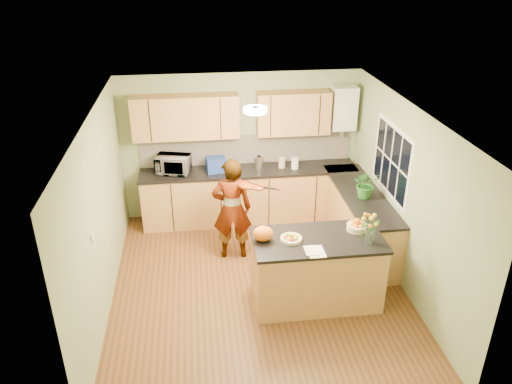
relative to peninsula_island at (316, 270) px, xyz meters
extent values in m
plane|color=#533417|center=(-0.72, 0.40, -0.48)|extent=(4.50, 4.50, 0.00)
cube|color=white|center=(-0.72, 0.40, 2.02)|extent=(4.00, 4.50, 0.02)
cube|color=#8AA374|center=(-0.72, 2.65, 0.77)|extent=(4.00, 0.02, 2.50)
cube|color=#8AA374|center=(-0.72, -1.85, 0.77)|extent=(4.00, 0.02, 2.50)
cube|color=#8AA374|center=(-2.72, 0.40, 0.77)|extent=(0.02, 4.50, 2.50)
cube|color=#8AA374|center=(1.28, 0.40, 0.77)|extent=(0.02, 4.50, 2.50)
cube|color=#AE8245|center=(-0.62, 2.35, -0.03)|extent=(3.60, 0.60, 0.90)
cube|color=black|center=(-0.62, 2.34, 0.44)|extent=(3.64, 0.62, 0.04)
cube|color=#AE8245|center=(0.98, 1.25, -0.03)|extent=(0.60, 2.20, 0.90)
cube|color=black|center=(0.97, 1.25, 0.44)|extent=(0.62, 2.24, 0.04)
cube|color=white|center=(-0.62, 2.63, 0.72)|extent=(3.60, 0.02, 0.52)
cube|color=#AE8245|center=(-1.62, 2.48, 1.37)|extent=(1.70, 0.34, 0.70)
cube|color=#AE8245|center=(0.13, 2.48, 1.37)|extent=(1.20, 0.34, 0.70)
cube|color=white|center=(0.98, 2.49, 1.42)|extent=(0.40, 0.30, 0.72)
cylinder|color=#BDBCC1|center=(0.98, 2.49, 1.02)|extent=(0.06, 0.06, 0.20)
cube|color=white|center=(1.28, 1.00, 1.07)|extent=(0.01, 1.30, 1.05)
cube|color=black|center=(1.27, 1.00, 1.07)|extent=(0.01, 1.18, 0.92)
cube|color=white|center=(-2.70, -0.20, 0.82)|extent=(0.02, 0.09, 0.09)
cylinder|color=#FFEABF|center=(-0.72, 0.70, 1.98)|extent=(0.30, 0.30, 0.06)
cylinder|color=white|center=(-0.72, 0.70, 2.01)|extent=(0.10, 0.10, 0.02)
cube|color=#AE8245|center=(0.00, 0.00, -0.02)|extent=(1.63, 0.82, 0.92)
cube|color=black|center=(0.00, 0.00, 0.46)|extent=(1.67, 0.86, 0.04)
cylinder|color=beige|center=(-0.35, 0.00, 0.50)|extent=(0.27, 0.27, 0.04)
cylinder|color=beige|center=(0.55, 0.15, 0.52)|extent=(0.27, 0.27, 0.08)
cylinder|color=silver|center=(0.60, -0.18, 0.58)|extent=(0.10, 0.10, 0.20)
ellipsoid|color=orange|center=(-0.70, 0.05, 0.57)|extent=(0.29, 0.25, 0.19)
cube|color=white|center=(-0.10, -0.30, 0.48)|extent=(0.20, 0.28, 0.01)
imported|color=#EDB091|center=(-1.00, 1.23, 0.32)|extent=(0.60, 0.41, 1.60)
imported|color=white|center=(-1.87, 2.37, 0.61)|extent=(0.61, 0.49, 0.30)
cube|color=#213998|center=(-1.17, 2.33, 0.58)|extent=(0.34, 0.27, 0.25)
cylinder|color=#BDBCC1|center=(-0.45, 2.37, 0.56)|extent=(0.15, 0.15, 0.20)
sphere|color=black|center=(-0.45, 2.37, 0.70)|extent=(0.07, 0.07, 0.07)
cylinder|color=beige|center=(-0.06, 2.36, 0.55)|extent=(0.14, 0.14, 0.17)
cylinder|color=white|center=(0.15, 2.28, 0.55)|extent=(0.15, 0.15, 0.19)
imported|color=#2B7426|center=(0.98, 1.10, 0.67)|extent=(0.45, 0.41, 0.43)
camera|label=1|loc=(-1.47, -5.28, 3.79)|focal=35.00mm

